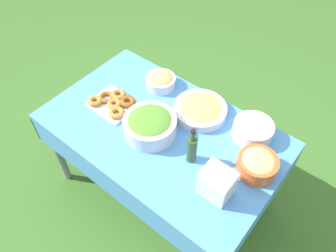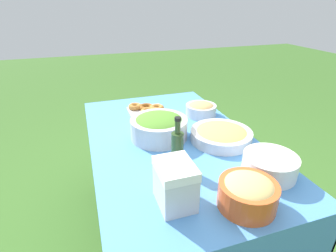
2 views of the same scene
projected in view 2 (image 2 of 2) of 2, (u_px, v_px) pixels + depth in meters
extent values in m
plane|color=#3D6B28|center=(171.00, 234.00, 1.84)|extent=(14.00, 14.00, 0.00)
cube|color=#4C8CD1|center=(172.00, 140.00, 1.51)|extent=(1.50, 0.91, 0.02)
cube|color=#4C8CD1|center=(95.00, 172.00, 1.44)|extent=(1.50, 0.01, 0.22)
cube|color=#4C8CD1|center=(237.00, 146.00, 1.69)|extent=(1.50, 0.01, 0.22)
cube|color=#4C8CD1|center=(143.00, 112.00, 2.20)|extent=(0.01, 0.91, 0.22)
cylinder|color=slate|center=(99.00, 150.00, 2.15)|extent=(0.05, 0.05, 0.74)
cylinder|color=slate|center=(188.00, 136.00, 2.37)|extent=(0.05, 0.05, 0.74)
cylinder|color=silver|center=(159.00, 128.00, 1.49)|extent=(0.32, 0.32, 0.12)
ellipsoid|color=#51892D|center=(159.00, 121.00, 1.47)|extent=(0.29, 0.29, 0.07)
cylinder|color=#E05B28|center=(247.00, 195.00, 0.99)|extent=(0.22, 0.22, 0.10)
ellipsoid|color=tan|center=(249.00, 187.00, 0.98)|extent=(0.20, 0.20, 0.07)
cube|color=silver|center=(148.00, 113.00, 1.82)|extent=(0.29, 0.25, 0.02)
torus|color=#B27533|center=(147.00, 111.00, 1.78)|extent=(0.11, 0.11, 0.03)
torus|color=#93561E|center=(146.00, 107.00, 1.86)|extent=(0.13, 0.13, 0.03)
torus|color=#B27533|center=(157.00, 108.00, 1.84)|extent=(0.14, 0.14, 0.03)
torus|color=#B27533|center=(143.00, 116.00, 1.71)|extent=(0.11, 0.11, 0.03)
torus|color=#B27533|center=(135.00, 106.00, 1.87)|extent=(0.13, 0.13, 0.03)
torus|color=brown|center=(159.00, 113.00, 1.76)|extent=(0.14, 0.14, 0.03)
cylinder|color=white|center=(268.00, 173.00, 1.20)|extent=(0.24, 0.24, 0.01)
cylinder|color=white|center=(268.00, 171.00, 1.19)|extent=(0.24, 0.24, 0.01)
cylinder|color=white|center=(269.00, 168.00, 1.19)|extent=(0.24, 0.24, 0.01)
cylinder|color=white|center=(269.00, 166.00, 1.18)|extent=(0.24, 0.24, 0.01)
cylinder|color=white|center=(270.00, 164.00, 1.18)|extent=(0.24, 0.24, 0.01)
cylinder|color=white|center=(270.00, 162.00, 1.17)|extent=(0.24, 0.24, 0.01)
cylinder|color=white|center=(271.00, 159.00, 1.17)|extent=(0.24, 0.24, 0.01)
cylinder|color=white|center=(271.00, 157.00, 1.16)|extent=(0.24, 0.24, 0.01)
cylinder|color=#2D4723|center=(177.00, 151.00, 1.21)|extent=(0.06, 0.06, 0.18)
cylinder|color=#2D4723|center=(178.00, 127.00, 1.16)|extent=(0.03, 0.03, 0.06)
cylinder|color=black|center=(178.00, 119.00, 1.14)|extent=(0.03, 0.03, 0.02)
cylinder|color=silver|center=(201.00, 110.00, 1.79)|extent=(0.21, 0.21, 0.07)
ellipsoid|color=tan|center=(201.00, 107.00, 1.78)|extent=(0.18, 0.18, 0.07)
cylinder|color=silver|center=(221.00, 136.00, 1.47)|extent=(0.34, 0.34, 0.06)
ellipsoid|color=#ADCC59|center=(221.00, 133.00, 1.46)|extent=(0.30, 0.30, 0.05)
cube|color=silver|center=(175.00, 188.00, 1.00)|extent=(0.16, 0.13, 0.14)
cube|color=white|center=(175.00, 168.00, 0.96)|extent=(0.17, 0.13, 0.04)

